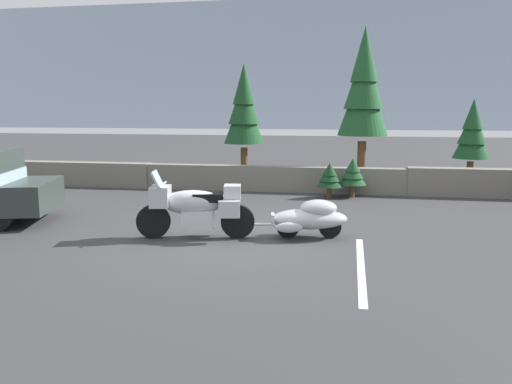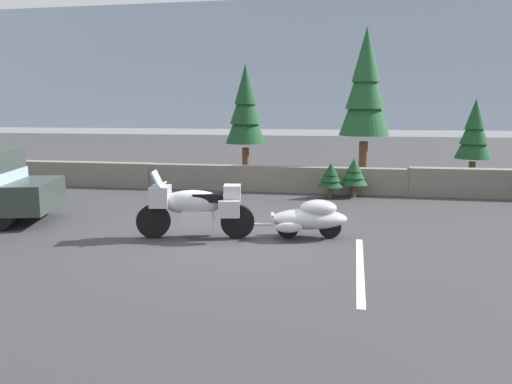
% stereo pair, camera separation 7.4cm
% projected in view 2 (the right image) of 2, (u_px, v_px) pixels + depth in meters
% --- Properties ---
extents(ground_plane, '(80.00, 80.00, 0.00)m').
position_uv_depth(ground_plane, '(228.00, 237.00, 10.17)').
color(ground_plane, '#38383A').
extents(stone_guard_wall, '(24.00, 0.54, 0.82)m').
position_uv_depth(stone_guard_wall, '(276.00, 178.00, 15.86)').
color(stone_guard_wall, slate).
rests_on(stone_guard_wall, ground).
extents(distant_ridgeline, '(240.00, 80.00, 16.00)m').
position_uv_depth(distant_ridgeline, '(344.00, 81.00, 101.95)').
color(distant_ridgeline, '#99A8BF').
rests_on(distant_ridgeline, ground).
extents(touring_motorcycle, '(2.30, 1.00, 1.33)m').
position_uv_depth(touring_motorcycle, '(195.00, 207.00, 10.05)').
color(touring_motorcycle, black).
rests_on(touring_motorcycle, ground).
extents(car_shaped_trailer, '(2.23, 0.98, 0.76)m').
position_uv_depth(car_shaped_trailer, '(309.00, 217.00, 10.07)').
color(car_shaped_trailer, black).
rests_on(car_shaped_trailer, ground).
extents(pine_tree_tall, '(1.61, 1.61, 5.10)m').
position_uv_depth(pine_tree_tall, '(365.00, 87.00, 16.42)').
color(pine_tree_tall, brown).
rests_on(pine_tree_tall, ground).
extents(pine_tree_secondary, '(1.15, 1.15, 2.85)m').
position_uv_depth(pine_tree_secondary, '(474.00, 132.00, 16.53)').
color(pine_tree_secondary, brown).
rests_on(pine_tree_secondary, ground).
extents(pine_tree_far_right, '(1.40, 1.40, 4.05)m').
position_uv_depth(pine_tree_far_right, '(245.00, 108.00, 17.84)').
color(pine_tree_far_right, brown).
rests_on(pine_tree_far_right, ground).
extents(pine_sapling_near, '(0.79, 0.79, 1.12)m').
position_uv_depth(pine_sapling_near, '(354.00, 173.00, 14.75)').
color(pine_sapling_near, brown).
rests_on(pine_sapling_near, ground).
extents(pine_sapling_farther, '(0.77, 0.77, 1.00)m').
position_uv_depth(pine_sapling_farther, '(331.00, 176.00, 14.61)').
color(pine_sapling_farther, brown).
rests_on(pine_sapling_farther, ground).
extents(parking_stripe_marker, '(0.12, 3.60, 0.01)m').
position_uv_depth(parking_stripe_marker, '(360.00, 267.00, 8.25)').
color(parking_stripe_marker, silver).
rests_on(parking_stripe_marker, ground).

